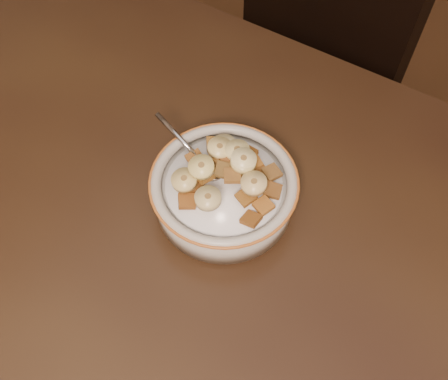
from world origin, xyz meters
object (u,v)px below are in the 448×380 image
Objects in this scene: table at (143,269)px; cereal_bowl at (224,194)px; chair at (267,117)px; spoon at (209,169)px.

cereal_bowl is at bearing 72.27° from table.
chair reaches higher than cereal_bowl.
spoon is at bearing 167.43° from cereal_bowl.
table is 0.56m from chair.
spoon reaches higher than table.
table is at bearing 9.38° from spoon.
table is at bearing -63.47° from chair.
cereal_bowl is (0.03, 0.13, 0.04)m from table.
spoon is at bearing -58.11° from chair.
chair is 5.51× the size of cereal_bowl.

